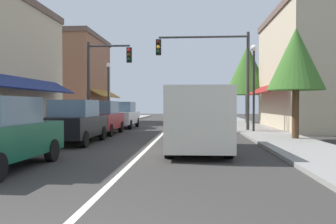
{
  "coord_description": "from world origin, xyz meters",
  "views": [
    {
      "loc": [
        1.65,
        -3.14,
        1.58
      ],
      "look_at": [
        0.38,
        14.45,
        1.21
      ],
      "focal_mm": 37.51,
      "sensor_mm": 36.0,
      "label": 1
    }
  ],
  "objects_px": {
    "parked_car_second_left": "(75,122)",
    "traffic_signal_left_corner": "(103,72)",
    "van_in_lane": "(197,117)",
    "tree_right_far": "(247,70)",
    "street_lamp_left_far": "(108,83)",
    "parked_car_third_left": "(101,118)",
    "street_lamp_right_mid": "(254,74)",
    "parked_car_far_left": "(122,115)",
    "traffic_signal_mast_arm": "(216,64)",
    "tree_right_near": "(296,60)"
  },
  "relations": [
    {
      "from": "parked_car_third_left",
      "to": "traffic_signal_mast_arm",
      "type": "bearing_deg",
      "value": 18.39
    },
    {
      "from": "parked_car_third_left",
      "to": "van_in_lane",
      "type": "xyz_separation_m",
      "value": [
        5.05,
        -6.45,
        0.27
      ]
    },
    {
      "from": "tree_right_near",
      "to": "street_lamp_right_mid",
      "type": "bearing_deg",
      "value": 105.1
    },
    {
      "from": "van_in_lane",
      "to": "traffic_signal_mast_arm",
      "type": "distance_m",
      "value": 9.1
    },
    {
      "from": "street_lamp_right_mid",
      "to": "street_lamp_left_far",
      "type": "xyz_separation_m",
      "value": [
        -10.15,
        8.06,
        0.03
      ]
    },
    {
      "from": "parked_car_second_left",
      "to": "van_in_lane",
      "type": "distance_m",
      "value": 5.34
    },
    {
      "from": "traffic_signal_mast_arm",
      "to": "street_lamp_left_far",
      "type": "distance_m",
      "value": 10.87
    },
    {
      "from": "van_in_lane",
      "to": "traffic_signal_left_corner",
      "type": "height_order",
      "value": "traffic_signal_left_corner"
    },
    {
      "from": "parked_car_far_left",
      "to": "traffic_signal_left_corner",
      "type": "xyz_separation_m",
      "value": [
        -0.71,
        -2.35,
        2.69
      ]
    },
    {
      "from": "van_in_lane",
      "to": "tree_right_far",
      "type": "relative_size",
      "value": 0.8
    },
    {
      "from": "van_in_lane",
      "to": "parked_car_second_left",
      "type": "bearing_deg",
      "value": 157.19
    },
    {
      "from": "parked_car_far_left",
      "to": "street_lamp_left_far",
      "type": "height_order",
      "value": "street_lamp_left_far"
    },
    {
      "from": "parked_car_third_left",
      "to": "street_lamp_right_mid",
      "type": "bearing_deg",
      "value": 8.35
    },
    {
      "from": "street_lamp_right_mid",
      "to": "tree_right_far",
      "type": "distance_m",
      "value": 9.65
    },
    {
      "from": "street_lamp_left_far",
      "to": "street_lamp_right_mid",
      "type": "bearing_deg",
      "value": -38.44
    },
    {
      "from": "parked_car_third_left",
      "to": "traffic_signal_mast_arm",
      "type": "height_order",
      "value": "traffic_signal_mast_arm"
    },
    {
      "from": "parked_car_second_left",
      "to": "street_lamp_left_far",
      "type": "xyz_separation_m",
      "value": [
        -2.01,
        13.8,
        2.43
      ]
    },
    {
      "from": "parked_car_third_left",
      "to": "tree_right_far",
      "type": "relative_size",
      "value": 0.63
    },
    {
      "from": "van_in_lane",
      "to": "tree_right_far",
      "type": "bearing_deg",
      "value": 75.22
    },
    {
      "from": "street_lamp_left_far",
      "to": "tree_right_far",
      "type": "xyz_separation_m",
      "value": [
        11.25,
        1.47,
        1.12
      ]
    },
    {
      "from": "traffic_signal_left_corner",
      "to": "street_lamp_right_mid",
      "type": "distance_m",
      "value": 8.99
    },
    {
      "from": "parked_car_second_left",
      "to": "traffic_signal_left_corner",
      "type": "relative_size",
      "value": 0.76
    },
    {
      "from": "van_in_lane",
      "to": "traffic_signal_left_corner",
      "type": "bearing_deg",
      "value": 120.82
    },
    {
      "from": "traffic_signal_mast_arm",
      "to": "van_in_lane",
      "type": "bearing_deg",
      "value": -97.64
    },
    {
      "from": "traffic_signal_mast_arm",
      "to": "tree_right_far",
      "type": "xyz_separation_m",
      "value": [
        3.14,
        8.69,
        0.47
      ]
    },
    {
      "from": "parked_car_second_left",
      "to": "tree_right_far",
      "type": "xyz_separation_m",
      "value": [
        9.23,
        15.27,
        3.55
      ]
    },
    {
      "from": "parked_car_far_left",
      "to": "van_in_lane",
      "type": "xyz_separation_m",
      "value": [
        4.96,
        -11.56,
        0.27
      ]
    },
    {
      "from": "tree_right_far",
      "to": "traffic_signal_left_corner",
      "type": "bearing_deg",
      "value": -141.02
    },
    {
      "from": "van_in_lane",
      "to": "traffic_signal_mast_arm",
      "type": "xyz_separation_m",
      "value": [
        1.15,
        8.58,
        2.82
      ]
    },
    {
      "from": "street_lamp_right_mid",
      "to": "tree_right_near",
      "type": "distance_m",
      "value": 4.24
    },
    {
      "from": "van_in_lane",
      "to": "tree_right_far",
      "type": "height_order",
      "value": "tree_right_far"
    },
    {
      "from": "street_lamp_left_far",
      "to": "tree_right_near",
      "type": "xyz_separation_m",
      "value": [
        11.25,
        -12.14,
        0.22
      ]
    },
    {
      "from": "parked_car_far_left",
      "to": "street_lamp_right_mid",
      "type": "distance_m",
      "value": 9.32
    },
    {
      "from": "traffic_signal_mast_arm",
      "to": "tree_right_near",
      "type": "distance_m",
      "value": 5.86
    },
    {
      "from": "street_lamp_right_mid",
      "to": "tree_right_far",
      "type": "xyz_separation_m",
      "value": [
        1.1,
        9.52,
        1.15
      ]
    },
    {
      "from": "van_in_lane",
      "to": "street_lamp_left_far",
      "type": "distance_m",
      "value": 17.4
    },
    {
      "from": "parked_car_far_left",
      "to": "street_lamp_left_far",
      "type": "distance_m",
      "value": 5.28
    },
    {
      "from": "parked_car_second_left",
      "to": "traffic_signal_mast_arm",
      "type": "bearing_deg",
      "value": 46.63
    },
    {
      "from": "parked_car_far_left",
      "to": "traffic_signal_left_corner",
      "type": "relative_size",
      "value": 0.76
    },
    {
      "from": "van_in_lane",
      "to": "traffic_signal_mast_arm",
      "type": "bearing_deg",
      "value": 81.54
    },
    {
      "from": "van_in_lane",
      "to": "tree_right_near",
      "type": "bearing_deg",
      "value": 39.58
    },
    {
      "from": "parked_car_third_left",
      "to": "parked_car_second_left",
      "type": "bearing_deg",
      "value": -89.15
    },
    {
      "from": "parked_car_second_left",
      "to": "traffic_signal_mast_arm",
      "type": "relative_size",
      "value": 0.71
    },
    {
      "from": "van_in_lane",
      "to": "parked_car_third_left",
      "type": "bearing_deg",
      "value": 127.27
    },
    {
      "from": "parked_car_second_left",
      "to": "parked_car_far_left",
      "type": "bearing_deg",
      "value": 89.52
    },
    {
      "from": "traffic_signal_mast_arm",
      "to": "traffic_signal_left_corner",
      "type": "distance_m",
      "value": 6.86
    },
    {
      "from": "parked_car_far_left",
      "to": "parked_car_third_left",
      "type": "bearing_deg",
      "value": -90.36
    },
    {
      "from": "tree_right_near",
      "to": "traffic_signal_mast_arm",
      "type": "bearing_deg",
      "value": 122.6
    },
    {
      "from": "parked_car_third_left",
      "to": "traffic_signal_left_corner",
      "type": "height_order",
      "value": "traffic_signal_left_corner"
    },
    {
      "from": "tree_right_near",
      "to": "parked_car_second_left",
      "type": "bearing_deg",
      "value": -169.81
    }
  ]
}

